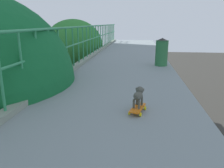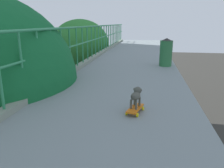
# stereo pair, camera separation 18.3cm
# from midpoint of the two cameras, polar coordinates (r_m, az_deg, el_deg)

# --- Properties ---
(car_black_fifth) EXTENTS (1.96, 4.25, 1.35)m
(car_black_fifth) POSITION_cam_midpoint_polar(r_m,az_deg,el_deg) (15.23, -20.94, -12.62)
(car_black_fifth) COLOR black
(car_black_fifth) RESTS_ON ground
(city_bus) EXTENTS (2.75, 11.50, 3.41)m
(city_bus) POSITION_cam_midpoint_polar(r_m,az_deg,el_deg) (26.16, -16.87, 2.42)
(city_bus) COLOR red
(city_bus) RESTS_ON ground
(roadside_tree_far) EXTENTS (3.60, 3.60, 7.80)m
(roadside_tree_far) POSITION_cam_midpoint_polar(r_m,az_deg,el_deg) (14.30, -10.19, 9.53)
(roadside_tree_far) COLOR #4B362A
(roadside_tree_far) RESTS_ON ground
(toy_skateboard) EXTENTS (0.29, 0.48, 0.09)m
(toy_skateboard) POSITION_cam_midpoint_polar(r_m,az_deg,el_deg) (3.60, 5.19, -6.28)
(toy_skateboard) COLOR orange
(toy_skateboard) RESTS_ON overpass_deck
(small_dog) EXTENTS (0.20, 0.34, 0.31)m
(small_dog) POSITION_cam_midpoint_polar(r_m,az_deg,el_deg) (3.57, 5.42, -2.76)
(small_dog) COLOR #494C43
(small_dog) RESTS_ON toy_skateboard
(litter_bin) EXTENTS (0.42, 0.42, 0.92)m
(litter_bin) POSITION_cam_midpoint_polar(r_m,az_deg,el_deg) (7.60, 12.03, 8.17)
(litter_bin) COLOR #2B6E3E
(litter_bin) RESTS_ON overpass_deck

